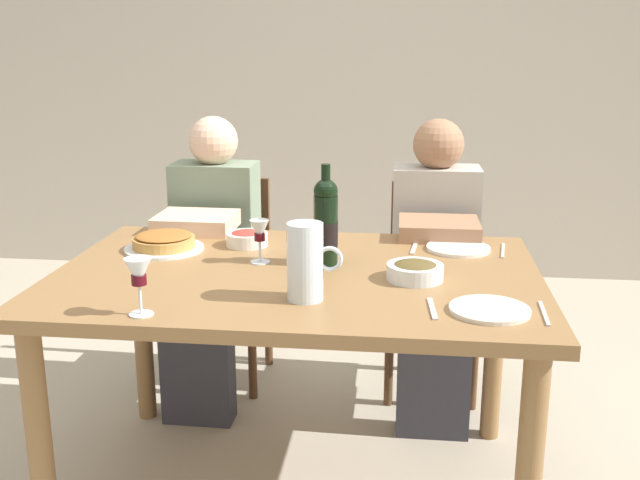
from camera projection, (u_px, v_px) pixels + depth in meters
name	position (u px, v px, depth m)	size (l,w,h in m)	color
back_wall	(356.00, 49.00, 4.55)	(8.00, 0.10, 2.80)	beige
dining_table	(297.00, 300.00, 2.34)	(1.50, 1.00, 0.76)	olive
wine_bottle	(326.00, 222.00, 2.36)	(0.08, 0.08, 0.32)	black
water_pitcher	(306.00, 266.00, 2.05)	(0.15, 0.10, 0.22)	silver
baked_tart	(164.00, 242.00, 2.55)	(0.27, 0.27, 0.06)	silver
salad_bowl	(247.00, 238.00, 2.60)	(0.14, 0.14, 0.05)	white
olive_bowl	(415.00, 270.00, 2.23)	(0.17, 0.17, 0.06)	silver
wine_glass_left_diner	(139.00, 275.00, 1.93)	(0.07, 0.07, 0.15)	silver
wine_glass_right_diner	(260.00, 233.00, 2.39)	(0.06, 0.06, 0.14)	silver
dinner_plate_left_setting	(490.00, 310.00, 1.97)	(0.21, 0.21, 0.01)	silver
dinner_plate_right_setting	(458.00, 248.00, 2.55)	(0.22, 0.22, 0.01)	white
fork_left_setting	(432.00, 309.00, 1.99)	(0.16, 0.01, 0.01)	silver
knife_left_setting	(544.00, 313.00, 1.96)	(0.18, 0.01, 0.01)	silver
knife_right_setting	(503.00, 251.00, 2.54)	(0.18, 0.01, 0.01)	silver
spoon_right_setting	(414.00, 248.00, 2.57)	(0.16, 0.01, 0.01)	silver
chair_left	(225.00, 266.00, 3.28)	(0.41, 0.41, 0.87)	brown
diner_left	(210.00, 254.00, 3.02)	(0.34, 0.50, 1.16)	gray
chair_right	(432.00, 273.00, 3.18)	(0.40, 0.40, 0.87)	brown
diner_right	(435.00, 261.00, 2.92)	(0.34, 0.50, 1.16)	#B7B2A8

